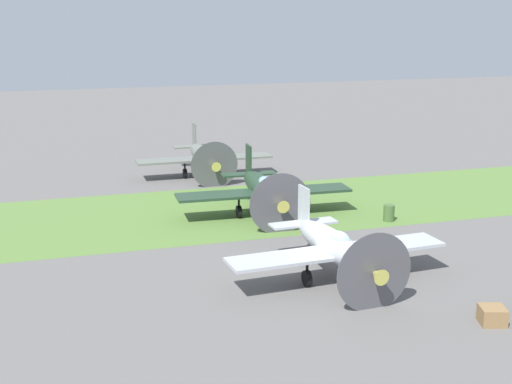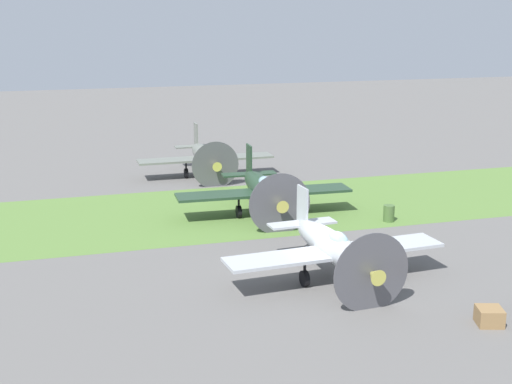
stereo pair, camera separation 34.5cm
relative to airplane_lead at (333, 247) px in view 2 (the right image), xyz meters
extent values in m
plane|color=#605E5B|center=(-0.11, -0.57, -1.44)|extent=(160.00, 160.00, 0.00)
cube|color=#567A38|center=(-0.11, -11.53, -1.43)|extent=(120.00, 11.00, 0.01)
ellipsoid|color=#B2B7BC|center=(0.01, -0.15, 0.01)|extent=(1.68, 6.83, 1.23)
cube|color=#B2B7BC|center=(-0.02, 0.24, -0.14)|extent=(9.63, 2.32, 0.14)
cube|color=#B2B7BC|center=(0.21, -3.23, 0.90)|extent=(0.17, 1.10, 1.89)
cube|color=#B2B7BC|center=(0.21, -3.23, 0.11)|extent=(3.23, 1.10, 0.10)
cone|color=#B7B24C|center=(-0.23, 3.47, 0.01)|extent=(0.68, 0.74, 0.64)
cylinder|color=#4C4C51|center=(-0.22, 3.27, 0.01)|extent=(3.18, 0.25, 3.18)
ellipsoid|color=#8CB2C6|center=(-0.03, 0.44, 0.44)|extent=(0.79, 1.43, 0.70)
cylinder|color=black|center=(-1.46, 0.25, -1.10)|extent=(0.26, 0.69, 0.68)
cylinder|color=black|center=(-1.46, 0.25, -0.62)|extent=(0.12, 0.12, 0.95)
cylinder|color=black|center=(1.42, 0.44, -1.10)|extent=(0.26, 0.69, 0.68)
cylinder|color=black|center=(1.42, 0.44, -0.62)|extent=(0.12, 0.12, 0.95)
cylinder|color=black|center=(0.22, -3.33, -1.28)|extent=(0.14, 0.33, 0.32)
ellipsoid|color=#233D28|center=(-0.03, -10.42, 0.04)|extent=(1.52, 6.95, 1.26)
cube|color=#233D28|center=(-0.02, -10.01, -0.11)|extent=(9.82, 2.09, 0.14)
cube|color=#233D28|center=(-0.15, -13.56, 0.95)|extent=(0.14, 1.12, 1.93)
cube|color=#233D28|center=(-0.15, -13.56, 0.14)|extent=(3.28, 1.04, 0.10)
cone|color=#B7B24C|center=(0.11, -6.71, 0.04)|extent=(0.68, 0.74, 0.65)
cylinder|color=#4C4C51|center=(0.10, -6.91, 0.04)|extent=(3.25, 0.16, 3.25)
ellipsoid|color=#8CB2C6|center=(-0.01, -9.81, 0.48)|extent=(0.76, 1.45, 0.71)
cylinder|color=black|center=(-1.48, -9.85, -1.09)|extent=(0.25, 0.70, 0.69)
cylinder|color=black|center=(-1.48, -9.85, -0.60)|extent=(0.12, 0.12, 0.98)
cylinder|color=black|center=(1.46, -9.96, -1.09)|extent=(0.25, 0.70, 0.69)
cylinder|color=black|center=(1.46, -9.96, -0.60)|extent=(0.12, 0.12, 0.98)
cylinder|color=black|center=(-0.15, -13.67, -1.27)|extent=(0.13, 0.33, 0.33)
ellipsoid|color=slate|center=(1.04, -20.67, -0.03)|extent=(1.23, 6.59, 1.20)
cube|color=slate|center=(1.05, -20.28, -0.18)|extent=(9.31, 1.69, 0.14)
cube|color=slate|center=(1.03, -23.67, 0.84)|extent=(0.10, 1.07, 1.84)
cube|color=slate|center=(1.03, -23.67, 0.07)|extent=(3.10, 0.89, 0.10)
cone|color=#B7B24C|center=(1.06, -17.13, -0.03)|extent=(0.62, 0.68, 0.62)
cylinder|color=#4C4C51|center=(1.06, -17.33, -0.03)|extent=(3.10, 0.05, 3.10)
ellipsoid|color=#8CB2C6|center=(1.05, -20.09, 0.39)|extent=(0.68, 1.36, 0.68)
cylinder|color=black|center=(-0.36, -20.18, -1.11)|extent=(0.22, 0.66, 0.66)
cylinder|color=black|center=(-0.36, -20.18, -0.64)|extent=(0.12, 0.12, 0.93)
cylinder|color=black|center=(2.45, -20.19, -1.11)|extent=(0.22, 0.66, 0.66)
cylinder|color=black|center=(2.45, -20.19, -0.64)|extent=(0.12, 0.12, 0.93)
cylinder|color=black|center=(1.03, -23.77, -1.28)|extent=(0.12, 0.31, 0.31)
cylinder|color=#476633|center=(-6.16, -7.03, -0.99)|extent=(0.60, 0.60, 0.90)
cube|color=olive|center=(-3.76, 5.77, -1.12)|extent=(1.12, 1.12, 0.64)
camera|label=1|loc=(11.29, 25.89, 9.59)|focal=49.33mm
camera|label=2|loc=(10.96, 25.99, 9.59)|focal=49.33mm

